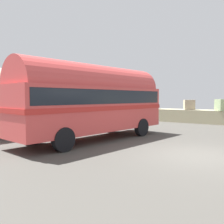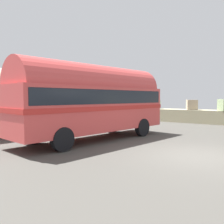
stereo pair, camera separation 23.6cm
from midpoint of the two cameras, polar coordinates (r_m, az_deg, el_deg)
ground at (r=9.39m, az=19.76°, el=-9.74°), size 32.00×26.00×0.02m
vintage_coach at (r=11.96m, az=-3.93°, el=3.09°), size 3.57×8.83×3.70m
second_coach at (r=15.94m, az=-15.74°, el=3.05°), size 3.09×8.75×3.70m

